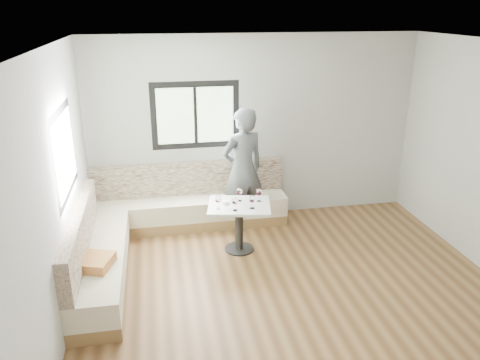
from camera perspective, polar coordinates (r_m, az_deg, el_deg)
name	(u,v)px	position (r m, az deg, el deg)	size (l,w,h in m)	color
room	(297,185)	(4.89, 6.98, -0.64)	(5.01, 5.01, 2.81)	brown
banquette	(154,226)	(6.54, -10.39, -5.51)	(2.90, 2.80, 0.95)	olive
table	(239,216)	(6.31, -0.10, -4.41)	(0.93, 0.79, 0.67)	black
person	(243,170)	(6.83, 0.34, 1.29)	(0.67, 0.44, 1.83)	#4C5154
olive_ramekin	(226,202)	(6.27, -1.75, -2.72)	(0.09, 0.09, 0.03)	white
wine_glass_a	(218,200)	(6.07, -2.69, -2.39)	(0.08, 0.08, 0.18)	white
wine_glass_b	(235,201)	(6.01, -0.62, -2.61)	(0.08, 0.08, 0.18)	white
wine_glass_c	(252,199)	(6.07, 1.50, -2.37)	(0.08, 0.08, 0.18)	white
wine_glass_d	(239,192)	(6.30, -0.08, -1.48)	(0.08, 0.08, 0.18)	white
wine_glass_e	(259,192)	(6.30, 2.34, -1.52)	(0.08, 0.08, 0.18)	white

